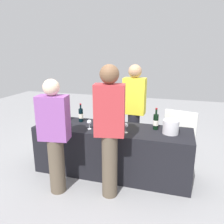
% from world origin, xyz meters
% --- Properties ---
extents(ground_plane, '(12.00, 12.00, 0.00)m').
position_xyz_m(ground_plane, '(0.00, 0.00, 0.00)').
color(ground_plane, gray).
extents(tasting_table, '(2.39, 0.69, 0.76)m').
position_xyz_m(tasting_table, '(0.00, 0.00, 0.38)').
color(tasting_table, black).
rests_on(tasting_table, ground_plane).
extents(wine_bottle_0, '(0.08, 0.08, 0.29)m').
position_xyz_m(wine_bottle_0, '(-0.83, 0.14, 0.86)').
color(wine_bottle_0, black).
rests_on(wine_bottle_0, tasting_table).
extents(wine_bottle_1, '(0.07, 0.07, 0.31)m').
position_xyz_m(wine_bottle_1, '(-0.58, 0.15, 0.87)').
color(wine_bottle_1, black).
rests_on(wine_bottle_1, tasting_table).
extents(wine_bottle_2, '(0.07, 0.07, 0.30)m').
position_xyz_m(wine_bottle_2, '(-0.12, 0.11, 0.86)').
color(wine_bottle_2, black).
rests_on(wine_bottle_2, tasting_table).
extents(wine_bottle_3, '(0.07, 0.07, 0.31)m').
position_xyz_m(wine_bottle_3, '(0.02, 0.11, 0.87)').
color(wine_bottle_3, black).
rests_on(wine_bottle_3, tasting_table).
extents(wine_bottle_4, '(0.08, 0.08, 0.33)m').
position_xyz_m(wine_bottle_4, '(0.64, 0.12, 0.87)').
color(wine_bottle_4, black).
rests_on(wine_bottle_4, tasting_table).
extents(wine_glass_0, '(0.08, 0.08, 0.14)m').
position_xyz_m(wine_glass_0, '(-0.86, -0.07, 0.86)').
color(wine_glass_0, silver).
rests_on(wine_glass_0, tasting_table).
extents(wine_glass_1, '(0.07, 0.07, 0.15)m').
position_xyz_m(wine_glass_1, '(-0.71, -0.14, 0.86)').
color(wine_glass_1, silver).
rests_on(wine_glass_1, tasting_table).
extents(wine_glass_2, '(0.07, 0.07, 0.14)m').
position_xyz_m(wine_glass_2, '(-0.31, -0.15, 0.86)').
color(wine_glass_2, silver).
rests_on(wine_glass_2, tasting_table).
extents(wine_glass_3, '(0.06, 0.06, 0.14)m').
position_xyz_m(wine_glass_3, '(-0.06, -0.07, 0.85)').
color(wine_glass_3, silver).
rests_on(wine_glass_3, tasting_table).
extents(wine_glass_4, '(0.07, 0.07, 0.15)m').
position_xyz_m(wine_glass_4, '(0.25, -0.14, 0.86)').
color(wine_glass_4, silver).
rests_on(wine_glass_4, tasting_table).
extents(ice_bucket, '(0.23, 0.23, 0.20)m').
position_xyz_m(ice_bucket, '(0.87, 0.01, 0.85)').
color(ice_bucket, silver).
rests_on(ice_bucket, tasting_table).
extents(server_pouring, '(0.38, 0.22, 1.67)m').
position_xyz_m(server_pouring, '(0.22, 0.63, 0.92)').
color(server_pouring, black).
rests_on(server_pouring, ground_plane).
extents(guest_0, '(0.41, 0.27, 1.56)m').
position_xyz_m(guest_0, '(-0.58, -0.69, 0.84)').
color(guest_0, brown).
rests_on(guest_0, ground_plane).
extents(guest_1, '(0.40, 0.27, 1.74)m').
position_xyz_m(guest_1, '(0.14, -0.57, 0.97)').
color(guest_1, brown).
rests_on(guest_1, ground_plane).
extents(menu_board, '(0.56, 0.17, 0.87)m').
position_xyz_m(menu_board, '(1.01, 0.87, 0.44)').
color(menu_board, white).
rests_on(menu_board, ground_plane).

